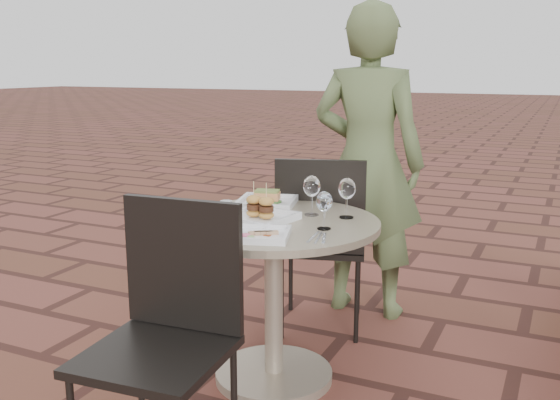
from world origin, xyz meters
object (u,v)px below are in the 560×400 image
at_px(chair_near, 169,316).
at_px(plate_tuna, 260,234).
at_px(plate_salmon, 267,201).
at_px(cafe_table, 274,275).
at_px(diner, 368,163).
at_px(plate_sliders, 260,213).
at_px(chair_far, 321,231).

relative_size(chair_near, plate_tuna, 3.40).
bearing_deg(plate_salmon, cafe_table, -58.42).
relative_size(diner, plate_salmon, 5.40).
relative_size(chair_near, plate_sliders, 3.14).
bearing_deg(diner, chair_near, 83.37).
distance_m(cafe_table, plate_tuna, 0.38).
bearing_deg(diner, chair_far, 73.86).
distance_m(cafe_table, chair_far, 0.55).
relative_size(plate_salmon, plate_tuna, 1.15).
height_order(chair_near, plate_sliders, chair_near).
relative_size(plate_sliders, plate_tuna, 1.08).
height_order(diner, plate_tuna, diner).
height_order(cafe_table, diner, diner).
relative_size(chair_near, plate_salmon, 2.95).
bearing_deg(diner, plate_sliders, 79.85).
bearing_deg(cafe_table, chair_near, -94.72).
height_order(diner, plate_salmon, diner).
height_order(chair_far, plate_salmon, chair_far).
distance_m(chair_near, plate_sliders, 0.69).
bearing_deg(plate_sliders, chair_far, 84.74).
height_order(cafe_table, plate_tuna, plate_tuna).
bearing_deg(chair_far, diner, -122.47).
xyz_separation_m(chair_near, plate_tuna, (0.13, 0.43, 0.19)).
distance_m(diner, plate_sliders, 1.00).
bearing_deg(plate_sliders, diner, 80.42).
bearing_deg(plate_sliders, chair_near, -90.78).
relative_size(diner, plate_tuna, 6.21).
xyz_separation_m(cafe_table, chair_far, (0.01, 0.55, 0.07)).
bearing_deg(plate_tuna, plate_sliders, 116.77).
bearing_deg(cafe_table, diner, 82.96).
bearing_deg(chair_far, cafe_table, 72.58).
xyz_separation_m(chair_far, diner, (0.11, 0.40, 0.30)).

